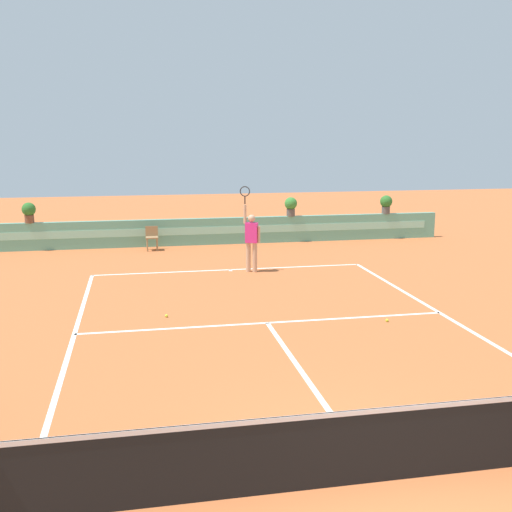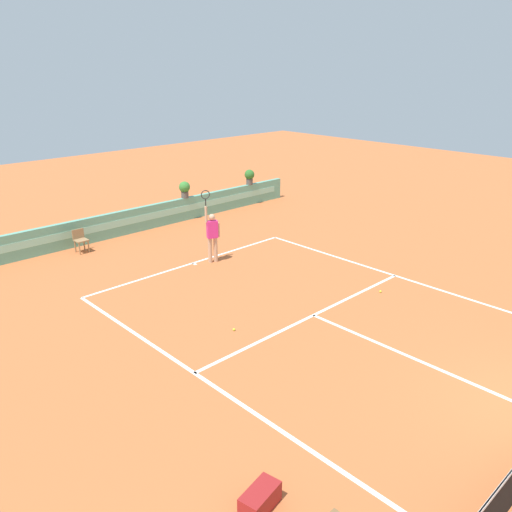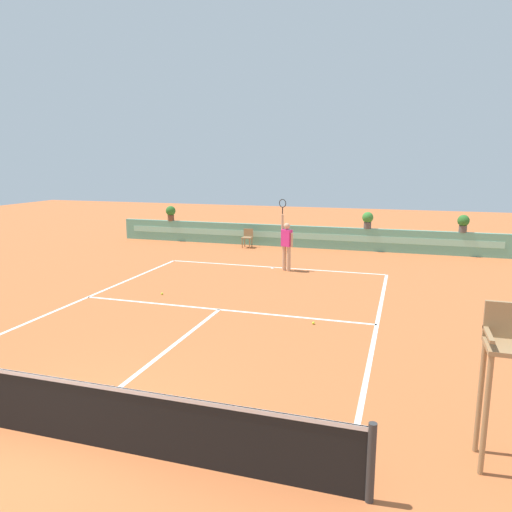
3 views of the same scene
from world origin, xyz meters
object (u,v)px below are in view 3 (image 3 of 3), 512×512
ball_kid_chair (248,237)px  potted_plant_far_left (171,212)px  umpire_chair (508,367)px  tennis_ball_near_baseline (313,323)px  potted_plant_right (368,219)px  potted_plant_far_right (463,222)px  tennis_player (287,242)px  tennis_ball_mid_court (162,294)px

ball_kid_chair → potted_plant_far_left: size_ratio=1.17×
umpire_chair → tennis_ball_near_baseline: 5.93m
tennis_ball_near_baseline → potted_plant_right: size_ratio=0.09×
ball_kid_chair → potted_plant_far_right: bearing=4.6°
umpire_chair → tennis_player: 11.57m
ball_kid_chair → tennis_player: 5.08m
tennis_ball_near_baseline → umpire_chair: bearing=-54.7°
potted_plant_right → umpire_chair: bearing=-79.0°
tennis_ball_near_baseline → potted_plant_right: (0.42, 10.41, 1.38)m
umpire_chair → potted_plant_far_right: 15.16m
umpire_chair → tennis_player: (-5.38, 10.23, -0.29)m
tennis_ball_near_baseline → potted_plant_right: bearing=87.7°
tennis_player → potted_plant_far_left: 8.63m
tennis_ball_near_baseline → potted_plant_far_right: (4.29, 10.41, 1.38)m
umpire_chair → tennis_ball_near_baseline: size_ratio=31.47×
potted_plant_far_right → ball_kid_chair: bearing=-175.4°
tennis_player → tennis_ball_near_baseline: tennis_player is taller
tennis_player → potted_plant_far_right: (6.33, 4.89, 0.36)m
tennis_ball_mid_court → potted_plant_far_right: potted_plant_far_right is taller
potted_plant_far_right → tennis_ball_mid_court: bearing=-134.9°
umpire_chair → potted_plant_right: bearing=101.0°
umpire_chair → potted_plant_far_right: size_ratio=2.96×
tennis_ball_mid_court → potted_plant_far_left: bearing=115.4°
tennis_ball_mid_court → tennis_player: bearing=56.9°
potted_plant_far_right → potted_plant_far_left: (-13.42, 0.00, 0.00)m
tennis_ball_mid_court → potted_plant_right: potted_plant_right is taller
ball_kid_chair → potted_plant_far_right: (9.18, 0.73, 0.93)m
tennis_ball_mid_court → potted_plant_right: 10.60m
umpire_chair → tennis_ball_near_baseline: umpire_chair is taller
tennis_player → tennis_ball_mid_court: bearing=-123.1°
tennis_ball_mid_court → potted_plant_far_right: size_ratio=0.09×
potted_plant_far_left → tennis_ball_near_baseline: bearing=-48.7°
potted_plant_far_right → potted_plant_right: same height
tennis_player → potted_plant_far_right: bearing=37.7°
potted_plant_far_right → potted_plant_far_left: 13.42m
ball_kid_chair → tennis_player: tennis_player is taller
umpire_chair → tennis_ball_near_baseline: bearing=125.3°
potted_plant_far_right → potted_plant_right: (-3.88, 0.00, 0.00)m
tennis_player → potted_plant_right: (2.45, 4.89, 0.36)m
potted_plant_far_left → potted_plant_right: bearing=0.0°
tennis_player → potted_plant_far_left: bearing=145.4°
umpire_chair → potted_plant_right: size_ratio=2.96×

